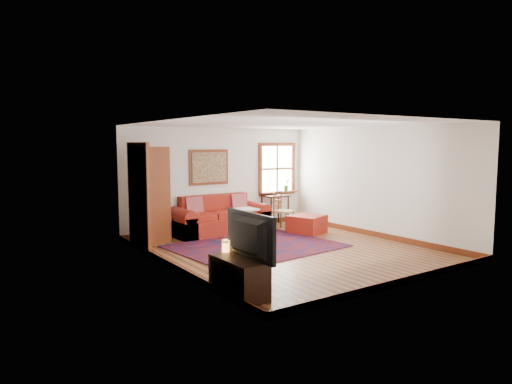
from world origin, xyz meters
TOP-DOWN VIEW (x-y plane):
  - ground at (0.00, 0.00)m, footprint 5.50×5.50m
  - room_envelope at (0.00, 0.02)m, footprint 5.04×5.54m
  - window at (1.78, 2.70)m, footprint 1.18×0.20m
  - doorway at (-2.21, 1.78)m, footprint 0.89×1.08m
  - framed_artwork at (-0.30, 2.71)m, footprint 1.05×0.07m
  - persian_rug at (-0.35, 0.65)m, footprint 3.39×2.81m
  - red_leather_sofa at (-0.25, 2.31)m, footprint 2.29×0.95m
  - red_ottoman at (1.47, 1.16)m, footprint 0.95×0.95m
  - side_table at (1.52, 2.49)m, footprint 0.65×0.49m
  - ladder_back_chair at (1.25, 1.85)m, footprint 0.56×0.55m
  - media_cabinet at (-2.27, -1.77)m, footprint 0.43×0.97m
  - television at (-2.25, -1.86)m, footprint 0.15×1.12m
  - candle_hurricane at (-2.22, -1.33)m, footprint 0.12×0.12m

SIDE VIEW (x-z plane):
  - ground at x=0.00m, z-range 0.00..0.00m
  - persian_rug at x=-0.35m, z-range 0.00..0.02m
  - red_ottoman at x=1.47m, z-range 0.00..0.42m
  - media_cabinet at x=-2.27m, z-range 0.00..0.53m
  - red_leather_sofa at x=-0.25m, z-range -0.15..0.74m
  - ladder_back_chair at x=1.25m, z-range 0.04..0.96m
  - candle_hurricane at x=-2.22m, z-range 0.53..0.71m
  - side_table at x=1.52m, z-range 0.27..1.05m
  - television at x=-2.25m, z-range 0.53..1.18m
  - doorway at x=-2.21m, z-range 0.00..2.14m
  - window at x=1.78m, z-range 0.62..2.00m
  - framed_artwork at x=-0.30m, z-range 1.13..1.98m
  - room_envelope at x=0.00m, z-range 0.39..2.91m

